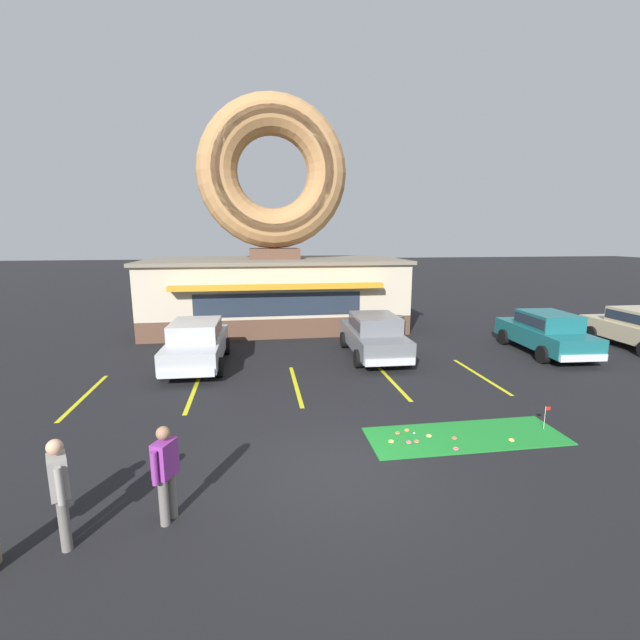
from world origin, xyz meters
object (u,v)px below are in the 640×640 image
(pedestrian_blue_sweater_man, at_px, (166,470))
(pedestrian_leather_jacket_man, at_px, (60,488))
(car_champagne, at_px, (639,327))
(trash_bin, at_px, (397,326))
(car_grey, at_px, (374,334))
(golf_ball, at_px, (414,433))
(putting_flag_pin, at_px, (547,412))
(car_silver, at_px, (197,341))
(car_teal, at_px, (546,331))

(pedestrian_blue_sweater_man, height_order, pedestrian_leather_jacket_man, pedestrian_leather_jacket_man)
(car_champagne, distance_m, trash_bin, 9.55)
(car_grey, relative_size, pedestrian_leather_jacket_man, 2.75)
(golf_ball, relative_size, car_grey, 0.01)
(golf_ball, distance_m, car_champagne, 13.17)
(car_champagne, distance_m, pedestrian_blue_sweater_man, 18.57)
(putting_flag_pin, distance_m, trash_bin, 9.50)
(putting_flag_pin, bearing_deg, car_silver, 143.51)
(putting_flag_pin, height_order, car_teal, car_teal)
(pedestrian_leather_jacket_man, relative_size, trash_bin, 1.72)
(putting_flag_pin, relative_size, car_grey, 0.12)
(golf_ball, relative_size, trash_bin, 0.04)
(golf_ball, xyz_separation_m, car_grey, (0.85, 6.46, 0.82))
(car_grey, bearing_deg, car_silver, -177.87)
(pedestrian_blue_sweater_man, distance_m, trash_bin, 13.87)
(putting_flag_pin, xyz_separation_m, trash_bin, (-0.39, 9.49, 0.06))
(pedestrian_blue_sweater_man, xyz_separation_m, trash_bin, (7.68, 11.55, -0.38))
(car_silver, relative_size, pedestrian_leather_jacket_man, 2.75)
(golf_ball, height_order, trash_bin, trash_bin)
(car_teal, xyz_separation_m, car_champagne, (4.18, 0.08, 0.00))
(car_silver, bearing_deg, car_champagne, -0.70)
(putting_flag_pin, relative_size, trash_bin, 0.56)
(golf_ball, bearing_deg, car_silver, 131.71)
(pedestrian_blue_sweater_man, bearing_deg, car_champagne, 26.41)
(putting_flag_pin, bearing_deg, trash_bin, 92.33)
(car_grey, xyz_separation_m, pedestrian_leather_jacket_man, (-7.16, -9.07, 0.06))
(car_grey, height_order, car_champagne, same)
(trash_bin, bearing_deg, golf_ball, -106.41)
(pedestrian_leather_jacket_man, bearing_deg, car_grey, 51.70)
(car_champagne, xyz_separation_m, pedestrian_leather_jacket_man, (-18.01, -8.62, 0.06))
(car_champagne, relative_size, pedestrian_blue_sweater_man, 2.87)
(car_teal, relative_size, car_champagne, 1.01)
(golf_ball, bearing_deg, putting_flag_pin, -3.51)
(trash_bin, bearing_deg, pedestrian_leather_jacket_man, -127.23)
(car_champagne, bearing_deg, putting_flag_pin, -144.09)
(car_teal, xyz_separation_m, pedestrian_leather_jacket_man, (-13.83, -8.54, 0.06))
(car_silver, xyz_separation_m, trash_bin, (8.28, 3.08, -0.37))
(golf_ball, height_order, pedestrian_leather_jacket_man, pedestrian_leather_jacket_man)
(car_teal, height_order, car_grey, same)
(car_grey, relative_size, pedestrian_blue_sweater_man, 2.87)
(car_silver, bearing_deg, putting_flag_pin, -36.49)
(car_grey, xyz_separation_m, pedestrian_blue_sweater_man, (-5.79, -8.71, 0.01))
(putting_flag_pin, height_order, pedestrian_leather_jacket_man, pedestrian_leather_jacket_man)
(golf_ball, distance_m, pedestrian_leather_jacket_man, 6.89)
(car_champagne, distance_m, pedestrian_leather_jacket_man, 19.96)
(golf_ball, bearing_deg, car_grey, 82.49)
(car_grey, distance_m, pedestrian_leather_jacket_man, 11.56)
(car_grey, relative_size, trash_bin, 4.72)
(car_grey, height_order, pedestrian_leather_jacket_man, pedestrian_leather_jacket_man)
(putting_flag_pin, relative_size, car_champagne, 0.12)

